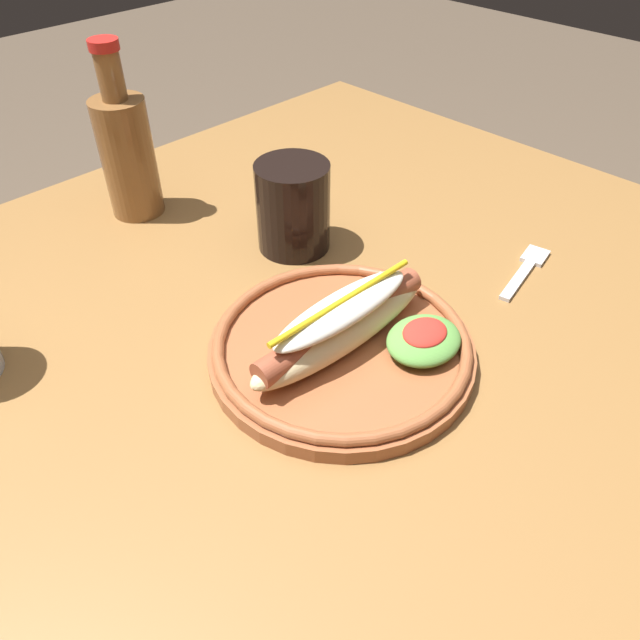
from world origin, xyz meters
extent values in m
cube|color=olive|center=(0.00, 0.00, 0.72)|extent=(1.25, 0.98, 0.04)
cylinder|color=olive|center=(0.53, 0.40, 0.35)|extent=(0.06, 0.06, 0.70)
cylinder|color=#9E5633|center=(0.06, -0.05, 0.75)|extent=(0.26, 0.26, 0.02)
torus|color=#9E5633|center=(0.06, -0.05, 0.76)|extent=(0.26, 0.26, 0.01)
ellipsoid|color=beige|center=(0.06, -0.05, 0.78)|extent=(0.23, 0.05, 0.04)
cylinder|color=#9E4C33|center=(0.06, -0.05, 0.78)|extent=(0.21, 0.03, 0.03)
ellipsoid|color=silver|center=(0.06, -0.05, 0.80)|extent=(0.17, 0.05, 0.02)
cylinder|color=yellow|center=(0.06, -0.05, 0.81)|extent=(0.18, 0.01, 0.01)
ellipsoid|color=#5B9942|center=(0.11, -0.11, 0.77)|extent=(0.08, 0.07, 0.02)
ellipsoid|color=red|center=(0.11, -0.11, 0.78)|extent=(0.05, 0.04, 0.01)
cube|color=silver|center=(0.29, -0.11, 0.74)|extent=(0.09, 0.03, 0.00)
cube|color=silver|center=(0.35, -0.10, 0.74)|extent=(0.04, 0.03, 0.00)
cylinder|color=black|center=(0.16, 0.13, 0.79)|extent=(0.09, 0.09, 0.11)
cylinder|color=brown|center=(0.07, 0.34, 0.82)|extent=(0.07, 0.07, 0.15)
cylinder|color=brown|center=(0.07, 0.34, 0.92)|extent=(0.03, 0.03, 0.06)
cylinder|color=red|center=(0.07, 0.34, 0.95)|extent=(0.04, 0.04, 0.01)
camera|label=1|loc=(-0.27, -0.35, 1.17)|focal=34.40mm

